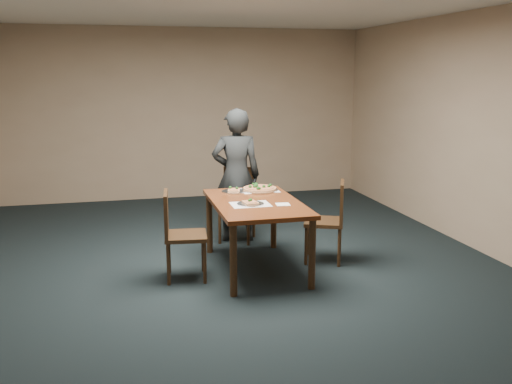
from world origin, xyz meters
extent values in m
plane|color=black|center=(0.00, 0.00, 0.00)|extent=(8.00, 8.00, 0.00)
plane|color=tan|center=(0.00, 4.00, 1.40)|extent=(6.00, 0.00, 6.00)
plane|color=tan|center=(0.00, -4.00, 1.40)|extent=(6.00, 0.00, 6.00)
plane|color=tan|center=(3.00, 0.00, 1.40)|extent=(0.00, 8.00, 8.00)
cube|color=#522410|center=(0.27, 0.19, 0.73)|extent=(0.90, 1.50, 0.04)
cylinder|color=black|center=(-0.12, -0.50, 0.35)|extent=(0.07, 0.07, 0.70)
cylinder|color=black|center=(-0.12, 0.88, 0.35)|extent=(0.07, 0.07, 0.70)
cylinder|color=black|center=(0.66, -0.50, 0.35)|extent=(0.07, 0.07, 0.70)
cylinder|color=black|center=(0.66, 0.88, 0.35)|extent=(0.07, 0.07, 0.70)
cube|color=black|center=(0.30, 1.28, 0.45)|extent=(0.56, 0.56, 0.04)
cylinder|color=black|center=(0.06, 1.19, 0.21)|extent=(0.04, 0.04, 0.43)
cylinder|color=black|center=(0.21, 1.52, 0.21)|extent=(0.04, 0.04, 0.43)
cylinder|color=black|center=(0.39, 1.04, 0.21)|extent=(0.04, 0.04, 0.43)
cylinder|color=black|center=(0.54, 1.37, 0.21)|extent=(0.04, 0.04, 0.43)
cube|color=black|center=(0.38, 1.46, 0.69)|extent=(0.40, 0.21, 0.44)
cube|color=black|center=(-0.49, 0.10, 0.45)|extent=(0.46, 0.46, 0.04)
cylinder|color=black|center=(-0.33, -0.10, 0.21)|extent=(0.04, 0.04, 0.43)
cylinder|color=black|center=(-0.69, -0.06, 0.21)|extent=(0.04, 0.04, 0.43)
cylinder|color=black|center=(-0.29, 0.25, 0.21)|extent=(0.04, 0.04, 0.43)
cylinder|color=black|center=(-0.65, 0.29, 0.21)|extent=(0.04, 0.04, 0.43)
cube|color=black|center=(-0.68, 0.12, 0.69)|extent=(0.08, 0.42, 0.44)
cube|color=black|center=(1.08, 0.28, 0.45)|extent=(0.55, 0.55, 0.04)
cylinder|color=black|center=(0.98, 0.52, 0.21)|extent=(0.04, 0.04, 0.43)
cylinder|color=black|center=(1.31, 0.37, 0.21)|extent=(0.04, 0.04, 0.43)
cylinder|color=black|center=(0.84, 0.18, 0.21)|extent=(0.04, 0.04, 0.43)
cylinder|color=black|center=(1.17, 0.04, 0.21)|extent=(0.04, 0.04, 0.43)
cube|color=black|center=(1.25, 0.20, 0.69)|extent=(0.20, 0.40, 0.44)
imported|color=black|center=(0.30, 1.32, 0.83)|extent=(0.65, 0.48, 1.66)
cube|color=white|center=(0.45, 0.72, 0.75)|extent=(0.42, 0.32, 0.00)
cube|color=white|center=(0.18, 0.06, 0.75)|extent=(0.40, 0.30, 0.00)
cylinder|color=silver|center=(0.45, 0.72, 0.76)|extent=(0.42, 0.42, 0.01)
cylinder|color=#C27B4A|center=(0.45, 0.72, 0.77)|extent=(0.38, 0.38, 0.02)
cylinder|color=tan|center=(0.45, 0.72, 0.79)|extent=(0.34, 0.34, 0.01)
sphere|color=#133D12|center=(0.40, 0.58, 0.80)|extent=(0.04, 0.04, 0.04)
sphere|color=#133D12|center=(0.41, 0.74, 0.80)|extent=(0.04, 0.04, 0.04)
sphere|color=#133D12|center=(0.42, 0.59, 0.80)|extent=(0.03, 0.03, 0.03)
sphere|color=#133D12|center=(0.58, 0.74, 0.80)|extent=(0.04, 0.04, 0.04)
sphere|color=#133D12|center=(0.49, 0.68, 0.80)|extent=(0.04, 0.04, 0.04)
sphere|color=#133D12|center=(0.42, 0.78, 0.80)|extent=(0.04, 0.04, 0.04)
sphere|color=#133D12|center=(0.45, 0.87, 0.80)|extent=(0.03, 0.03, 0.03)
sphere|color=#133D12|center=(0.43, 0.82, 0.80)|extent=(0.04, 0.04, 0.04)
sphere|color=#133D12|center=(0.33, 0.71, 0.80)|extent=(0.04, 0.04, 0.04)
sphere|color=#133D12|center=(0.40, 0.85, 0.80)|extent=(0.03, 0.03, 0.03)
sphere|color=#133D12|center=(0.55, 0.69, 0.80)|extent=(0.03, 0.03, 0.03)
sphere|color=#133D12|center=(0.39, 0.70, 0.80)|extent=(0.04, 0.04, 0.04)
cylinder|color=silver|center=(0.18, 0.06, 0.76)|extent=(0.28, 0.28, 0.01)
cube|color=#C27B4A|center=(0.18, 0.06, 0.77)|extent=(0.15, 0.19, 0.02)
cube|color=tan|center=(0.18, 0.06, 0.78)|extent=(0.12, 0.15, 0.01)
sphere|color=#133D12|center=(0.19, 0.08, 0.79)|extent=(0.03, 0.03, 0.03)
sphere|color=#133D12|center=(0.17, 0.06, 0.79)|extent=(0.03, 0.03, 0.03)
cylinder|color=silver|center=(0.15, 0.72, 0.76)|extent=(0.28, 0.28, 0.01)
cube|color=#C27B4A|center=(0.15, 0.72, 0.77)|extent=(0.17, 0.20, 0.02)
cube|color=tan|center=(0.15, 0.72, 0.78)|extent=(0.13, 0.16, 0.01)
sphere|color=#133D12|center=(0.18, 0.72, 0.79)|extent=(0.03, 0.03, 0.03)
sphere|color=#133D12|center=(0.11, 0.77, 0.79)|extent=(0.03, 0.03, 0.03)
cube|color=white|center=(0.50, -0.03, 0.75)|extent=(0.15, 0.15, 0.01)
camera|label=1|loc=(-1.14, -5.50, 2.09)|focal=40.00mm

